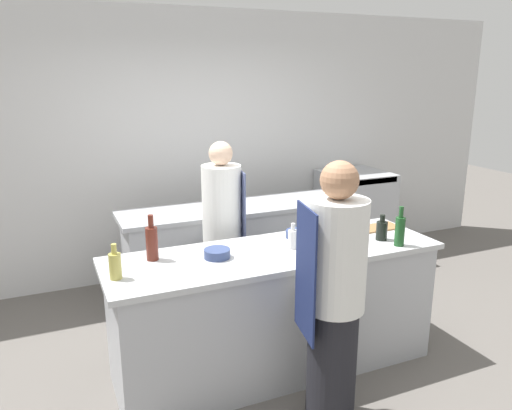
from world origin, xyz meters
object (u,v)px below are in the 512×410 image
at_px(bottle_wine, 152,242).
at_px(bottle_water, 400,230).
at_px(chef_at_prep_near, 334,298).
at_px(oven_range, 354,215).
at_px(bottle_vinegar, 382,230).
at_px(bottle_olive_oil, 115,265).
at_px(bowl_mixing_large, 217,253).
at_px(bottle_sauce, 293,238).
at_px(chef_at_stove, 223,239).
at_px(bowl_prep_small, 297,234).
at_px(bottle_cooking_oil, 310,236).

relative_size(bottle_wine, bottle_water, 1.07).
height_order(chef_at_prep_near, bottle_wine, chef_at_prep_near).
height_order(oven_range, bottle_vinegar, bottle_vinegar).
distance_m(bottle_olive_oil, bowl_mixing_large, 0.70).
bearing_deg(bottle_vinegar, bottle_water, -76.67).
distance_m(oven_range, bottle_sauce, 2.49).
xyz_separation_m(bottle_olive_oil, bottle_wine, (0.28, 0.23, 0.04)).
height_order(bottle_vinegar, bowl_mixing_large, bottle_vinegar).
height_order(bottle_olive_oil, bottle_water, bottle_water).
distance_m(chef_at_stove, bottle_wine, 0.89).
relative_size(chef_at_stove, bottle_wine, 5.18).
height_order(oven_range, bottle_olive_oil, bottle_olive_oil).
xyz_separation_m(bottle_sauce, bowl_mixing_large, (-0.56, 0.04, -0.04)).
xyz_separation_m(bowl_mixing_large, bowl_prep_small, (0.71, 0.16, -0.00)).
height_order(oven_range, bottle_sauce, bottle_sauce).
distance_m(bottle_olive_oil, bottle_sauce, 1.25).
height_order(bottle_cooking_oil, bottle_sauce, bottle_cooking_oil).
distance_m(bottle_vinegar, bottle_cooking_oil, 0.61).
relative_size(oven_range, bowl_prep_small, 5.80).
bearing_deg(bottle_water, bowl_mixing_large, 167.15).
height_order(bottle_water, bowl_prep_small, bottle_water).
height_order(bottle_vinegar, bottle_cooking_oil, bottle_cooking_oil).
relative_size(bottle_cooking_oil, bowl_mixing_large, 1.47).
distance_m(bottle_cooking_oil, bowl_prep_small, 0.29).
xyz_separation_m(chef_at_prep_near, bottle_vinegar, (0.77, 0.56, 0.17)).
bearing_deg(bottle_olive_oil, bottle_sauce, 2.36).
bearing_deg(bottle_olive_oil, oven_range, 30.78).
height_order(bottle_vinegar, bottle_water, bottle_water).
height_order(oven_range, chef_at_stove, chef_at_stove).
xyz_separation_m(bottle_wine, bottle_sauce, (0.97, -0.18, -0.05)).
bearing_deg(oven_range, bowl_prep_small, -136.14).
xyz_separation_m(oven_range, bottle_vinegar, (-1.03, -1.82, 0.49)).
relative_size(bottle_vinegar, bottle_water, 0.66).
relative_size(bottle_sauce, bowl_prep_small, 1.05).
distance_m(bowl_mixing_large, bowl_prep_small, 0.73).
relative_size(chef_at_stove, bottle_sauce, 8.68).
bearing_deg(bowl_mixing_large, bowl_prep_small, 12.93).
distance_m(chef_at_prep_near, bottle_cooking_oil, 0.64).
height_order(bottle_cooking_oil, bottle_water, bottle_water).
xyz_separation_m(chef_at_prep_near, bowl_mixing_large, (-0.50, 0.70, 0.12)).
xyz_separation_m(bottle_sauce, bottle_water, (0.74, -0.26, 0.04)).
bearing_deg(chef_at_prep_near, bottle_wine, 58.09).
distance_m(chef_at_prep_near, bottle_olive_oil, 1.35).
xyz_separation_m(chef_at_stove, bowl_mixing_large, (-0.27, -0.65, 0.14)).
distance_m(oven_range, bottle_water, 2.28).
xyz_separation_m(oven_range, bowl_prep_small, (-1.58, -1.52, 0.44)).
relative_size(bottle_olive_oil, bottle_sauce, 1.20).
bearing_deg(bottle_sauce, bottle_wine, 169.55).
relative_size(bottle_cooking_oil, bottle_sauce, 1.40).
distance_m(oven_range, bottle_cooking_oil, 2.48).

